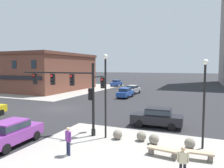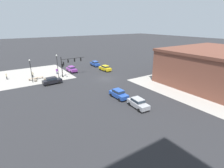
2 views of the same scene
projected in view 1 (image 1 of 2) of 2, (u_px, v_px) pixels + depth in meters
name	position (u px, v px, depth m)	size (l,w,h in m)	color
ground_plane	(59.00, 109.00, 27.04)	(320.00, 320.00, 0.00)	#262628
sidewalk_far_corner	(42.00, 88.00, 53.15)	(32.00, 32.00, 0.02)	gray
traffic_signal_main	(76.00, 89.00, 16.98)	(6.86, 2.09, 5.54)	black
bollard_sphere_curb_a	(118.00, 134.00, 15.65)	(0.68, 0.68, 0.68)	gray
bollard_sphere_curb_b	(141.00, 136.00, 15.27)	(0.68, 0.68, 0.68)	gray
bollard_sphere_curb_c	(154.00, 139.00, 14.64)	(0.68, 0.68, 0.68)	gray
bollard_sphere_curb_d	(190.00, 143.00, 13.86)	(0.68, 0.68, 0.68)	gray
bench_near_signal	(163.00, 151.00, 12.61)	(1.84, 0.68, 0.49)	tan
bench_mid_block	(197.00, 154.00, 12.17)	(1.83, 0.60, 0.49)	tan
pedestrian_at_curb	(183.00, 161.00, 10.03)	(0.54, 0.27, 1.56)	black
pedestrian_walking_east	(68.00, 139.00, 12.74)	(0.52, 0.31, 1.71)	#232847
street_lamp_corner_near	(105.00, 87.00, 15.66)	(0.36, 0.36, 6.19)	black
street_lamp_mid_sidewalk	(204.00, 94.00, 13.60)	(0.36, 0.36, 5.75)	black
car_main_northbound_near	(125.00, 92.00, 36.44)	(1.90, 4.40, 1.68)	#23479E
car_main_northbound_far	(157.00, 116.00, 18.81)	(4.47, 2.03, 1.68)	black
car_main_southbound_near	(12.00, 132.00, 14.41)	(2.06, 4.48, 1.68)	#7A3389
car_cross_westbound	(116.00, 83.00, 57.99)	(1.98, 4.45, 1.68)	#23479E
car_cross_far	(133.00, 89.00, 41.43)	(2.17, 4.53, 1.68)	#99999E
storefront_block_near_corner	(33.00, 72.00, 51.03)	(23.93, 19.94, 8.17)	brown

